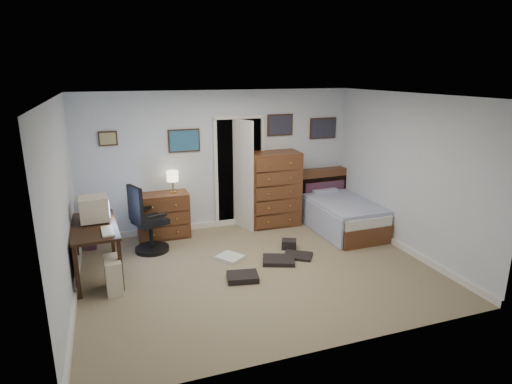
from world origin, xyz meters
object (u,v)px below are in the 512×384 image
computer_desk (88,238)px  bed (340,214)px  low_dresser (163,216)px  tall_dresser (273,189)px  office_chair (147,227)px

computer_desk → bed: bearing=2.9°
low_dresser → tall_dresser: bearing=-0.1°
computer_desk → tall_dresser: 3.43m
office_chair → tall_dresser: 2.46m
computer_desk → low_dresser: (1.18, 1.17, -0.19)m
computer_desk → office_chair: 1.05m
low_dresser → tall_dresser: size_ratio=0.64×
office_chair → tall_dresser: tall_dresser is taller
computer_desk → office_chair: office_chair is taller
office_chair → bed: 3.43m
tall_dresser → computer_desk: bearing=-157.9°
bed → computer_desk: bearing=-174.4°
low_dresser → bed: bearing=-12.0°
low_dresser → tall_dresser: 2.07m
computer_desk → bed: computer_desk is taller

